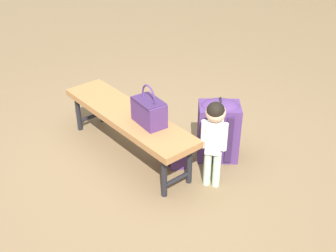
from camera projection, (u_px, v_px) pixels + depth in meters
ground_plane at (158, 162)px, 3.93m from camera, size 40.00×40.00×0.00m
park_bench at (127, 118)px, 3.86m from camera, size 1.63×0.57×0.45m
handbag at (149, 111)px, 3.60m from camera, size 0.35×0.24×0.37m
child_standing at (214, 132)px, 3.37m from camera, size 0.20×0.17×0.81m
backpack_large at (218, 128)px, 3.86m from camera, size 0.46×0.46×0.63m
backpack_small at (177, 148)px, 3.82m from camera, size 0.26×0.24×0.35m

